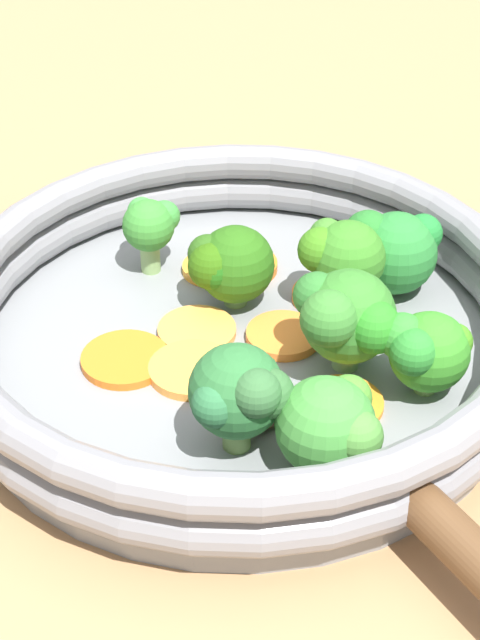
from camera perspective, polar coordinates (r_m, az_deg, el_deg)
ground_plane at (r=0.57m, az=0.00°, el=-2.45°), size 4.00×4.00×0.00m
skillet at (r=0.56m, az=0.00°, el=-1.85°), size 0.28×0.28×0.02m
skillet_rim_wall at (r=0.55m, az=0.00°, el=0.50°), size 0.30×0.30×0.04m
skillet_rivet_left at (r=0.46m, az=5.71°, el=-10.49°), size 0.01×0.01×0.01m
skillet_rivet_right at (r=0.49m, az=11.00°, el=-7.89°), size 0.01×0.01×0.01m
carrot_slice_0 at (r=0.61m, az=0.16°, el=2.91°), size 0.06×0.06×0.01m
carrot_slice_1 at (r=0.55m, az=-6.15°, el=-2.10°), size 0.05×0.05×0.00m
carrot_slice_2 at (r=0.59m, az=4.58°, el=1.30°), size 0.04×0.04×0.01m
carrot_slice_3 at (r=0.54m, az=-2.57°, el=-2.66°), size 0.05×0.05×0.00m
carrot_slice_4 at (r=0.56m, az=2.32°, el=-0.83°), size 0.05×0.05×0.00m
carrot_slice_5 at (r=0.61m, az=-1.51°, el=2.78°), size 0.04×0.04×0.00m
carrot_slice_6 at (r=0.52m, az=5.47°, el=-4.45°), size 0.05×0.05×0.00m
carrot_slice_7 at (r=0.56m, az=-2.36°, el=-0.64°), size 0.06×0.06×0.00m
broccoli_floret_0 at (r=0.47m, az=-0.00°, el=-3.95°), size 0.05×0.05×0.05m
broccoli_floret_1 at (r=0.59m, az=8.19°, el=3.78°), size 0.05×0.05×0.05m
broccoli_floret_2 at (r=0.60m, az=-4.81°, el=5.10°), size 0.03×0.03×0.04m
broccoli_floret_3 at (r=0.57m, az=-0.65°, el=2.97°), size 0.05×0.05×0.05m
broccoli_floret_4 at (r=0.52m, az=9.86°, el=-1.55°), size 0.04×0.04×0.04m
broccoli_floret_5 at (r=0.47m, az=4.87°, el=-5.63°), size 0.05×0.05×0.05m
broccoli_floret_6 at (r=0.57m, az=5.43°, el=3.40°), size 0.04×0.05×0.05m
broccoli_floret_7 at (r=0.52m, az=5.63°, el=0.07°), size 0.05×0.06×0.05m
mushroom_piece_0 at (r=0.51m, az=1.29°, el=-4.81°), size 0.03×0.03×0.01m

